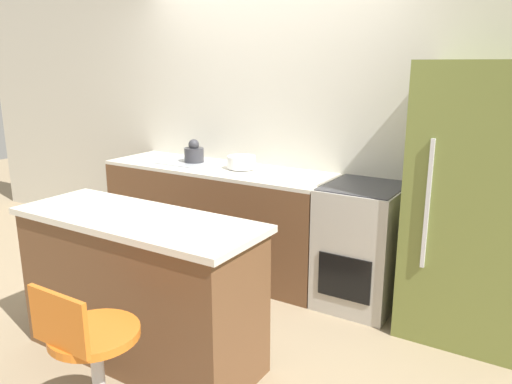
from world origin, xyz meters
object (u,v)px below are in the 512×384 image
(oven_range, at_px, (361,245))
(stool_chair, at_px, (93,368))
(mixing_bowl, at_px, (241,162))
(refrigerator, at_px, (473,204))
(kettle, at_px, (194,153))

(oven_range, height_order, stool_chair, oven_range)
(oven_range, relative_size, mixing_bowl, 3.85)
(stool_chair, height_order, mixing_bowl, mixing_bowl)
(refrigerator, distance_m, stool_chair, 2.50)
(oven_range, xyz_separation_m, stool_chair, (-0.51, -2.13, -0.02))
(oven_range, height_order, mixing_bowl, mixing_bowl)
(kettle, bearing_deg, refrigerator, -1.51)
(oven_range, bearing_deg, stool_chair, -103.37)
(kettle, height_order, mixing_bowl, kettle)
(stool_chair, relative_size, kettle, 4.22)
(refrigerator, relative_size, mixing_bowl, 7.53)
(oven_range, distance_m, kettle, 1.73)
(refrigerator, xyz_separation_m, kettle, (-2.38, 0.06, 0.10))
(refrigerator, xyz_separation_m, stool_chair, (-1.25, -2.11, -0.47))
(oven_range, xyz_separation_m, refrigerator, (0.75, -0.02, 0.45))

